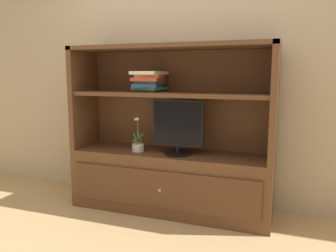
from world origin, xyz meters
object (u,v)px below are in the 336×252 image
(media_console, at_px, (170,161))
(potted_plant, at_px, (138,146))
(magazine_stack, at_px, (149,81))
(tv_monitor, at_px, (178,127))

(media_console, relative_size, potted_plant, 5.77)
(potted_plant, bearing_deg, magazine_stack, 33.95)
(tv_monitor, bearing_deg, magazine_stack, 168.28)
(media_console, distance_m, magazine_stack, 0.75)
(potted_plant, bearing_deg, media_console, 12.91)
(tv_monitor, xyz_separation_m, magazine_stack, (-0.29, 0.06, 0.40))
(tv_monitor, height_order, potted_plant, tv_monitor)
(media_console, distance_m, tv_monitor, 0.35)
(tv_monitor, bearing_deg, potted_plant, -179.74)
(tv_monitor, xyz_separation_m, potted_plant, (-0.38, -0.00, -0.20))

